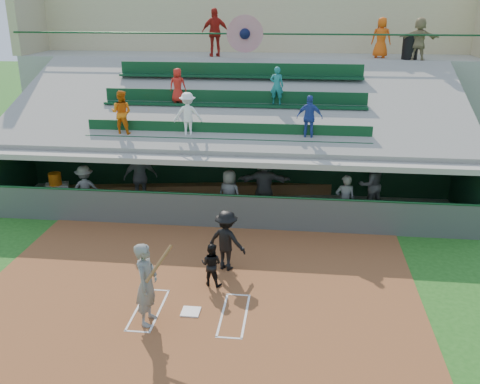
# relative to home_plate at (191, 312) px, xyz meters

# --- Properties ---
(ground) EXTENTS (100.00, 100.00, 0.00)m
(ground) POSITION_rel_home_plate_xyz_m (0.00, 0.00, -0.04)
(ground) COLOR #1F5818
(ground) RESTS_ON ground
(dirt_slab) EXTENTS (11.00, 9.00, 0.02)m
(dirt_slab) POSITION_rel_home_plate_xyz_m (0.00, 0.50, -0.03)
(dirt_slab) COLOR brown
(dirt_slab) RESTS_ON ground
(home_plate) EXTENTS (0.43, 0.43, 0.03)m
(home_plate) POSITION_rel_home_plate_xyz_m (0.00, 0.00, 0.00)
(home_plate) COLOR white
(home_plate) RESTS_ON dirt_slab
(batters_box_chalk) EXTENTS (2.65, 1.85, 0.01)m
(batters_box_chalk) POSITION_rel_home_plate_xyz_m (0.00, 0.00, -0.01)
(batters_box_chalk) COLOR white
(batters_box_chalk) RESTS_ON dirt_slab
(dugout_floor) EXTENTS (16.00, 3.50, 0.04)m
(dugout_floor) POSITION_rel_home_plate_xyz_m (0.00, 6.75, -0.02)
(dugout_floor) COLOR gray
(dugout_floor) RESTS_ON ground
(concourse_slab) EXTENTS (20.00, 3.00, 4.60)m
(concourse_slab) POSITION_rel_home_plate_xyz_m (0.00, 13.50, 2.26)
(concourse_slab) COLOR gray
(concourse_slab) RESTS_ON ground
(grandstand) EXTENTS (20.40, 10.40, 7.80)m
(grandstand) POSITION_rel_home_plate_xyz_m (-0.01, 10.51, 2.23)
(grandstand) COLOR #4D524D
(grandstand) RESTS_ON ground
(batter_at_plate) EXTENTS (0.89, 0.79, 1.96)m
(batter_at_plate) POSITION_rel_home_plate_xyz_m (-0.87, -0.49, 0.97)
(batter_at_plate) COLOR #61645E
(batter_at_plate) RESTS_ON dirt_slab
(catcher) EXTENTS (0.64, 0.55, 1.15)m
(catcher) POSITION_rel_home_plate_xyz_m (0.28, 1.35, 0.56)
(catcher) COLOR black
(catcher) RESTS_ON dirt_slab
(home_umpire) EXTENTS (1.23, 0.96, 1.68)m
(home_umpire) POSITION_rel_home_plate_xyz_m (0.55, 2.25, 0.82)
(home_umpire) COLOR black
(home_umpire) RESTS_ON dirt_slab
(dugout_bench) EXTENTS (13.72, 2.57, 0.41)m
(dugout_bench) POSITION_rel_home_plate_xyz_m (-0.00, 8.01, 0.21)
(dugout_bench) COLOR brown
(dugout_bench) RESTS_ON dugout_floor
(white_table) EXTENTS (0.95, 0.84, 0.69)m
(white_table) POSITION_rel_home_plate_xyz_m (-6.15, 6.47, 0.35)
(white_table) COLOR white
(white_table) RESTS_ON dugout_floor
(water_cooler) EXTENTS (0.44, 0.44, 0.44)m
(water_cooler) POSITION_rel_home_plate_xyz_m (-6.17, 6.42, 0.91)
(water_cooler) COLOR orange
(water_cooler) RESTS_ON white_table
(dugout_player_a) EXTENTS (1.20, 0.92, 1.65)m
(dugout_player_a) POSITION_rel_home_plate_xyz_m (-4.79, 5.76, 0.83)
(dugout_player_a) COLOR #5E605A
(dugout_player_a) RESTS_ON dugout_floor
(dugout_player_b) EXTENTS (1.27, 0.87, 2.00)m
(dugout_player_b) POSITION_rel_home_plate_xyz_m (-3.13, 6.70, 1.00)
(dugout_player_b) COLOR #595C56
(dugout_player_b) RESTS_ON dugout_floor
(dugout_player_c) EXTENTS (0.97, 0.81, 1.69)m
(dugout_player_c) POSITION_rel_home_plate_xyz_m (0.17, 5.69, 0.85)
(dugout_player_c) COLOR #5B5D58
(dugout_player_c) RESTS_ON dugout_floor
(dugout_player_d) EXTENTS (1.85, 0.70, 1.96)m
(dugout_player_d) POSITION_rel_home_plate_xyz_m (1.24, 6.66, 0.99)
(dugout_player_d) COLOR #52544F
(dugout_player_d) RESTS_ON dugout_floor
(dugout_player_e) EXTENTS (0.66, 0.47, 1.72)m
(dugout_player_e) POSITION_rel_home_plate_xyz_m (3.90, 5.53, 0.86)
(dugout_player_e) COLOR #525450
(dugout_player_e) RESTS_ON dugout_floor
(dugout_player_f) EXTENTS (1.13, 1.02, 1.89)m
(dugout_player_f) POSITION_rel_home_plate_xyz_m (4.88, 6.98, 0.95)
(dugout_player_f) COLOR #5C5F59
(dugout_player_f) RESTS_ON dugout_floor
(trash_bin) EXTENTS (0.63, 0.63, 0.94)m
(trash_bin) POSITION_rel_home_plate_xyz_m (6.73, 12.50, 5.04)
(trash_bin) COLOR black
(trash_bin) RESTS_ON concourse_slab
(concourse_staff_a) EXTENTS (1.26, 0.84, 1.99)m
(concourse_staff_a) POSITION_rel_home_plate_xyz_m (-1.35, 12.75, 5.56)
(concourse_staff_a) COLOR #A81B13
(concourse_staff_a) RESTS_ON concourse_slab
(concourse_staff_b) EXTENTS (0.89, 0.66, 1.64)m
(concourse_staff_b) POSITION_rel_home_plate_xyz_m (5.62, 13.02, 5.39)
(concourse_staff_b) COLOR #E7520D
(concourse_staff_b) RESTS_ON concourse_slab
(concourse_staff_c) EXTENTS (1.61, 0.74, 1.68)m
(concourse_staff_c) POSITION_rel_home_plate_xyz_m (7.00, 12.23, 5.40)
(concourse_staff_c) COLOR tan
(concourse_staff_c) RESTS_ON concourse_slab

